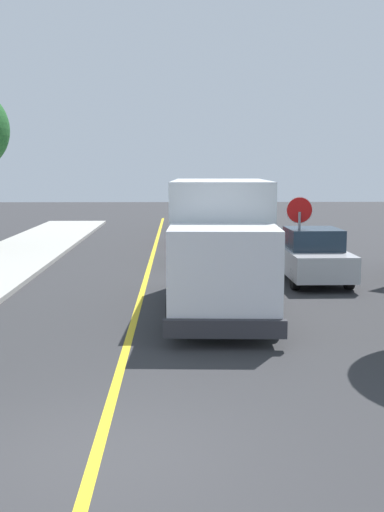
% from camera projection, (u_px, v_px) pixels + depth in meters
% --- Properties ---
extents(ground_plane, '(120.00, 120.00, 0.00)m').
position_uv_depth(ground_plane, '(95.00, 458.00, 7.83)').
color(ground_plane, '#303033').
extents(centre_line_yellow, '(0.16, 56.00, 0.01)m').
position_uv_depth(centre_line_yellow, '(141.00, 296.00, 17.74)').
color(centre_line_yellow, gold).
rests_on(centre_line_yellow, ground).
extents(box_truck, '(2.71, 7.28, 3.20)m').
position_uv_depth(box_truck, '(221.00, 238.00, 16.09)').
color(box_truck, silver).
rests_on(box_truck, ground).
extents(parked_car_near, '(1.95, 4.46, 1.67)m').
position_uv_depth(parked_car_near, '(204.00, 242.00, 23.89)').
color(parked_car_near, '#4C564C').
rests_on(parked_car_near, ground).
extents(parked_car_mid, '(1.81, 4.40, 1.67)m').
position_uv_depth(parked_car_mid, '(199.00, 227.00, 29.79)').
color(parked_car_mid, maroon).
rests_on(parked_car_mid, ground).
extents(parked_car_far, '(1.92, 4.45, 1.67)m').
position_uv_depth(parked_car_far, '(190.00, 217.00, 36.32)').
color(parked_car_far, '#B7B7BC').
rests_on(parked_car_far, ground).
extents(parked_car_furthest, '(2.01, 4.48, 1.67)m').
position_uv_depth(parked_car_furthest, '(196.00, 210.00, 41.84)').
color(parked_car_furthest, silver).
rests_on(parked_car_furthest, ground).
extents(parked_van_across, '(1.87, 4.43, 1.67)m').
position_uv_depth(parked_van_across, '(312.00, 256.00, 20.02)').
color(parked_van_across, '#B7B7BC').
rests_on(parked_van_across, ground).
extents(stop_sign, '(0.80, 0.10, 2.65)m').
position_uv_depth(stop_sign, '(299.00, 223.00, 19.46)').
color(stop_sign, gray).
rests_on(stop_sign, ground).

